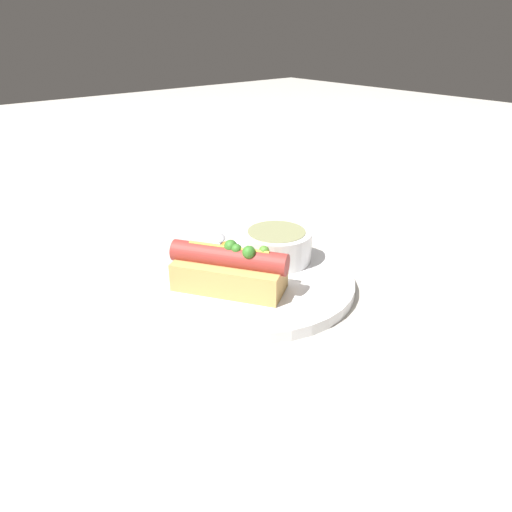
% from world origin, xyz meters
% --- Properties ---
extents(ground_plane, '(4.00, 4.00, 0.00)m').
position_xyz_m(ground_plane, '(0.00, 0.00, 0.00)').
color(ground_plane, '#BCB7AD').
extents(dinner_plate, '(0.27, 0.27, 0.02)m').
position_xyz_m(dinner_plate, '(0.00, 0.00, 0.01)').
color(dinner_plate, white).
rests_on(dinner_plate, ground_plane).
extents(hot_dog, '(0.16, 0.13, 0.07)m').
position_xyz_m(hot_dog, '(0.00, -0.05, 0.04)').
color(hot_dog, tan).
rests_on(hot_dog, dinner_plate).
extents(soup_bowl, '(0.10, 0.10, 0.05)m').
position_xyz_m(soup_bowl, '(-0.03, 0.06, 0.04)').
color(soup_bowl, white).
rests_on(soup_bowl, dinner_plate).
extents(spoon, '(0.14, 0.12, 0.01)m').
position_xyz_m(spoon, '(-0.11, 0.02, 0.02)').
color(spoon, '#B7B7BC').
rests_on(spoon, dinner_plate).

